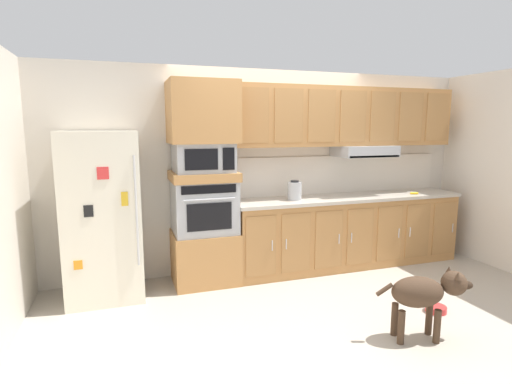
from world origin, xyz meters
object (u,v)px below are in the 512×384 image
built_in_oven (204,206)px  dog_food_bowl (436,309)px  refrigerator (103,216)px  microwave (203,158)px  dog (426,292)px  screwdriver (414,193)px  electric_kettle (295,191)px

built_in_oven → dog_food_bowl: size_ratio=3.50×
refrigerator → microwave: size_ratio=2.73×
built_in_oven → dog: bearing=-51.3°
refrigerator → screwdriver: bearing=-1.2°
built_in_oven → dog_food_bowl: 2.64m
screwdriver → dog: bearing=-126.4°
refrigerator → built_in_oven: 1.09m
built_in_oven → microwave: size_ratio=1.09×
microwave → dog_food_bowl: (1.99, -1.51, -1.43)m
microwave → dog_food_bowl: microwave is taller
refrigerator → built_in_oven: refrigerator is taller
refrigerator → electric_kettle: (2.20, 0.02, 0.15)m
screwdriver → electric_kettle: size_ratio=0.66×
refrigerator → electric_kettle: bearing=0.5°
built_in_oven → electric_kettle: size_ratio=2.92×
built_in_oven → screwdriver: (2.79, -0.15, 0.03)m
built_in_oven → screwdriver: built_in_oven is taller
microwave → dog_food_bowl: bearing=-37.2°
built_in_oven → dog: (1.51, -1.88, -0.48)m
microwave → electric_kettle: bearing=-2.4°
microwave → dog: bearing=-51.3°
refrigerator → dog: bearing=-35.0°
microwave → screwdriver: (2.79, -0.15, -0.53)m
dog → electric_kettle: bearing=118.1°
refrigerator → screwdriver: (3.88, -0.08, 0.05)m
dog → built_in_oven: bearing=144.4°
microwave → screwdriver: bearing=-3.0°
refrigerator → dog: refrigerator is taller
electric_kettle → refrigerator: bearing=-179.5°
electric_kettle → dog: size_ratio=0.29×
dog_food_bowl → screwdriver: bearing=59.5°
built_in_oven → microwave: microwave is taller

